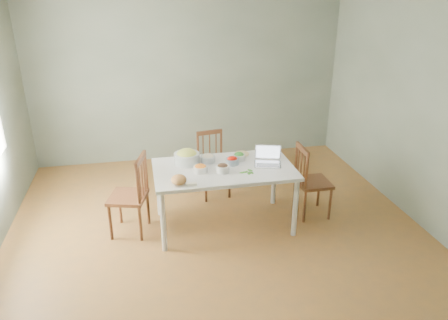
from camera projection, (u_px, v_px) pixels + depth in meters
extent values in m
cube|color=brown|center=(218.00, 234.00, 5.13)|extent=(5.00, 5.00, 0.00)
cube|color=gray|center=(189.00, 78.00, 6.85)|extent=(5.00, 0.00, 2.70)
cube|color=gray|center=(302.00, 271.00, 2.35)|extent=(5.00, 0.00, 2.70)
cube|color=gray|center=(424.00, 114.00, 5.06)|extent=(0.00, 5.00, 2.70)
ellipsoid|color=#A06D32|center=(179.00, 180.00, 4.60)|extent=(0.22, 0.22, 0.11)
cube|color=white|center=(191.00, 184.00, 4.58)|extent=(0.12, 0.04, 0.03)
cylinder|color=beige|center=(242.00, 154.00, 5.41)|extent=(0.19, 0.19, 0.02)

